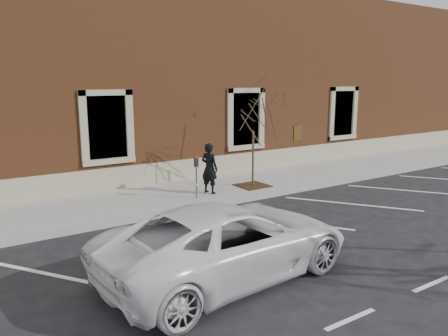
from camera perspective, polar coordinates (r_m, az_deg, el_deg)
ground at (r=14.54m, az=1.30°, el=-4.64°), size 120.00×120.00×0.00m
sidewalk_near at (r=15.95m, az=-2.27°, el=-2.93°), size 40.00×3.50×0.15m
curb_near at (r=14.48m, az=1.42°, el=-4.40°), size 40.00×0.12×0.15m
parking_stripes at (r=12.88m, az=6.91°, el=-6.86°), size 28.00×4.40×0.01m
building_civic at (r=20.82m, az=-11.07°, el=11.14°), size 40.00×8.62×8.00m
man at (r=15.08m, az=-1.92°, el=-0.03°), size 0.64×0.76×1.76m
parking_meter at (r=14.36m, az=-3.64°, el=-0.16°), size 0.13×0.10×1.44m
tree_grate at (r=16.30m, az=3.76°, el=-2.30°), size 1.10×1.10×0.03m
sapling at (r=15.89m, az=3.88°, el=6.90°), size 2.25×2.25×3.76m
white_truck at (r=9.13m, az=0.52°, el=-9.45°), size 5.78×3.05×1.55m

